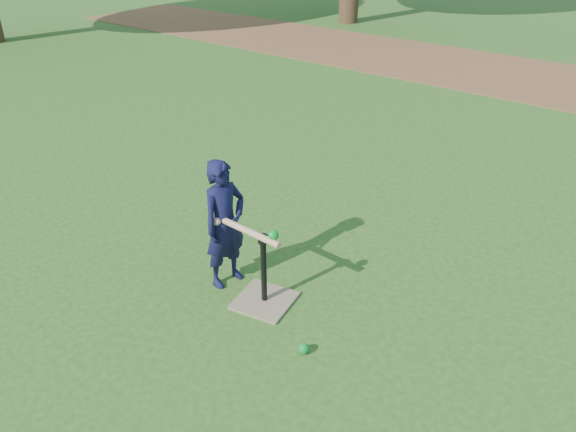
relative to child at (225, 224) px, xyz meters
The scene contains 6 objects.
ground 0.77m from the child, 36.65° to the left, with size 80.00×80.00×0.00m, color #285116.
dirt_strip 7.85m from the child, 86.82° to the left, with size 24.00×3.00×0.01m, color brown.
child is the anchor object (origin of this frame).
wiffle_ball_ground 1.18m from the child, 16.34° to the right, with size 0.08×0.08×0.08m, color #0B8127.
batting_tee 0.61m from the child, ahead, with size 0.51×0.51×0.61m.
swing_action 0.34m from the child, ahead, with size 0.63×0.13×0.12m.
Camera 1 is at (2.36, -3.02, 2.78)m, focal length 35.00 mm.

